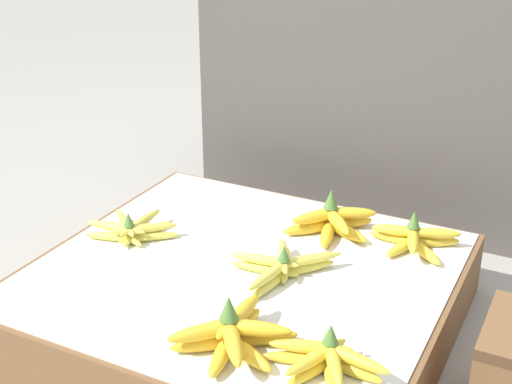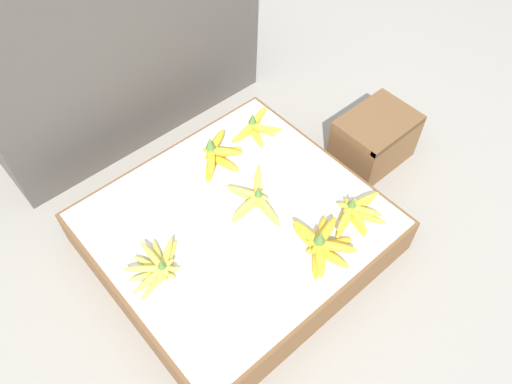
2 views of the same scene
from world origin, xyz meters
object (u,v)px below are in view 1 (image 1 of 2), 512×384
banana_bunch_middle_left (132,230)px  banana_bunch_back_midright (332,222)px  banana_bunch_front_right (326,360)px  banana_bunch_back_right (414,239)px  banana_bunch_middle_midright (281,266)px  banana_bunch_front_midright (233,335)px

banana_bunch_middle_left → banana_bunch_back_midright: 0.50m
banana_bunch_front_right → banana_bunch_middle_left: size_ratio=1.08×
banana_bunch_middle_left → banana_bunch_back_midright: (0.44, 0.25, 0.01)m
banana_bunch_back_midright → banana_bunch_back_right: banana_bunch_back_midright is taller
banana_bunch_middle_left → banana_bunch_front_right: bearing=-23.5°
banana_bunch_middle_midright → banana_bunch_front_right: bearing=-51.6°
banana_bunch_front_midright → banana_bunch_front_right: banana_bunch_front_midright is taller
banana_bunch_middle_midright → banana_bunch_back_midright: size_ratio=1.15×
banana_bunch_front_midright → banana_bunch_back_midright: bearing=90.9°
banana_bunch_middle_midright → banana_bunch_back_midright: bearing=84.1°
banana_bunch_front_right → banana_bunch_back_right: banana_bunch_back_right is taller
banana_bunch_front_midright → banana_bunch_middle_midright: 0.29m
banana_bunch_front_midright → banana_bunch_back_midright: (-0.01, 0.54, 0.00)m
banana_bunch_front_midright → banana_bunch_back_right: bearing=70.2°
banana_bunch_back_midright → banana_bunch_back_right: bearing=3.6°
banana_bunch_middle_left → banana_bunch_back_midright: banana_bunch_back_midright is taller
banana_bunch_front_right → banana_bunch_back_right: bearing=88.4°
banana_bunch_front_midright → banana_bunch_front_right: (0.18, 0.01, -0.01)m
banana_bunch_front_midright → banana_bunch_back_right: (0.20, 0.55, -0.00)m
banana_bunch_back_right → banana_bunch_middle_midright: bearing=-131.7°
banana_bunch_middle_midright → banana_bunch_front_midright: bearing=-83.2°
banana_bunch_middle_left → banana_bunch_front_midright: bearing=-32.9°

